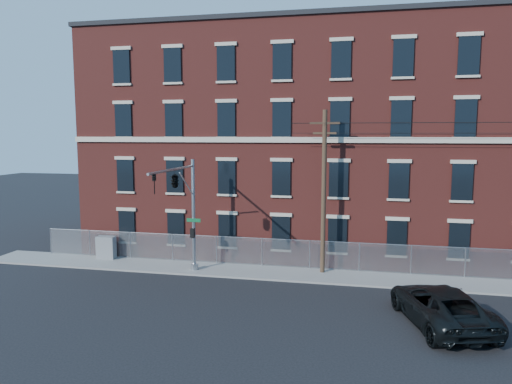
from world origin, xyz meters
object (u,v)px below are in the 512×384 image
at_px(pickup_truck, 440,306).
at_px(utility_cabinet, 106,247).
at_px(utility_pole_near, 324,189).
at_px(traffic_signal_mast, 180,191).

relative_size(pickup_truck, utility_cabinet, 4.16).
xyz_separation_m(utility_pole_near, utility_cabinet, (-14.83, 0.17, -4.44)).
bearing_deg(utility_pole_near, pickup_truck, -49.75).
xyz_separation_m(traffic_signal_mast, pickup_truck, (13.82, -3.46, -4.49)).
bearing_deg(traffic_signal_mast, pickup_truck, -14.05).
height_order(utility_pole_near, pickup_truck, utility_pole_near).
bearing_deg(utility_cabinet, utility_pole_near, -3.66).
bearing_deg(pickup_truck, traffic_signal_mast, -29.46).
bearing_deg(utility_pole_near, utility_cabinet, 179.36).
xyz_separation_m(traffic_signal_mast, utility_pole_near, (8.00, 3.42, -0.05)).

